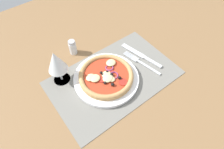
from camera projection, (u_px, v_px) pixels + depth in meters
The scene contains 8 objects.
ground_plane at pixel (114, 79), 75.49cm from camera, with size 190.00×140.00×2.40cm, color olive.
placemat at pixel (114, 77), 74.37cm from camera, with size 48.88×30.57×0.40cm, color slate.
plate at pixel (106, 78), 72.94cm from camera, with size 25.06×25.06×1.45cm, color white.
pizza at pixel (106, 76), 71.45cm from camera, with size 20.70×20.70×2.63cm.
fork at pixel (140, 62), 78.64cm from camera, with size 5.22×17.92×0.44cm.
knife at pixel (141, 55), 80.82cm from camera, with size 5.95×19.88×0.62cm.
wine_glass at pixel (56, 63), 66.03cm from camera, with size 7.20×7.20×14.90cm.
pepper_shaker at pixel (73, 47), 79.98cm from camera, with size 3.20×3.20×6.70cm.
Camera 1 is at (-26.88, -34.21, 60.53)cm, focal length 30.47 mm.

